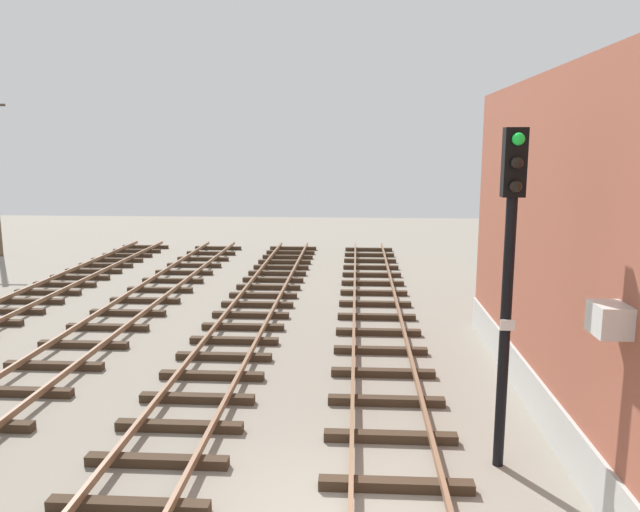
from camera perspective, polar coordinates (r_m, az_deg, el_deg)
name	(u,v)px	position (r m, az deg, el deg)	size (l,w,h in m)	color
track_centre	(128,504)	(10.35, -17.53, -21.29)	(2.50, 49.67, 0.32)	#38281C
signal_mast	(509,262)	(10.41, 17.31, -0.57)	(0.36, 0.40, 5.76)	black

